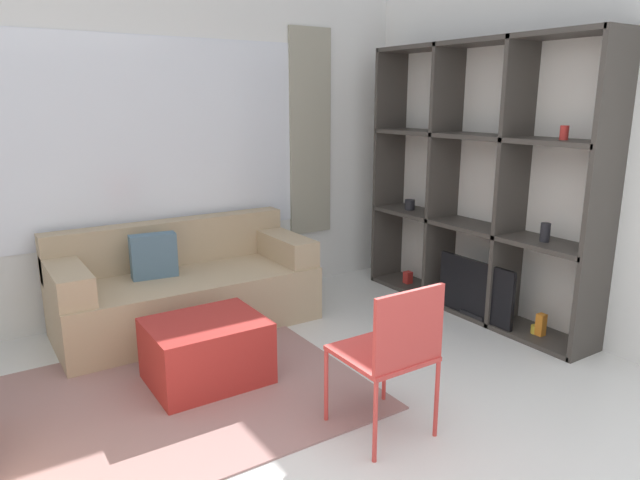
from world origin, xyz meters
TOP-DOWN VIEW (x-y plane):
  - wall_back at (0.00, 3.41)m, footprint 5.93×0.11m
  - wall_right at (2.40, 1.69)m, footprint 0.07×4.58m
  - area_rug at (-0.72, 1.86)m, footprint 2.76×1.75m
  - shelving_unit at (2.21, 1.92)m, footprint 0.38×2.22m
  - couch_main at (0.02, 2.93)m, footprint 1.97×0.87m
  - ottoman at (-0.20, 1.95)m, footprint 0.71×0.57m
  - folding_chair at (0.39, 0.84)m, footprint 0.44×0.46m

SIDE VIEW (x-z plane):
  - area_rug at x=-0.72m, z-range 0.00..0.01m
  - ottoman at x=-0.20m, z-range 0.00..0.42m
  - couch_main at x=0.02m, z-range -0.10..0.71m
  - folding_chair at x=0.39m, z-range 0.09..0.95m
  - shelving_unit at x=2.21m, z-range -0.04..2.17m
  - wall_right at x=2.40m, z-range 0.00..2.70m
  - wall_back at x=0.00m, z-range 0.01..2.71m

